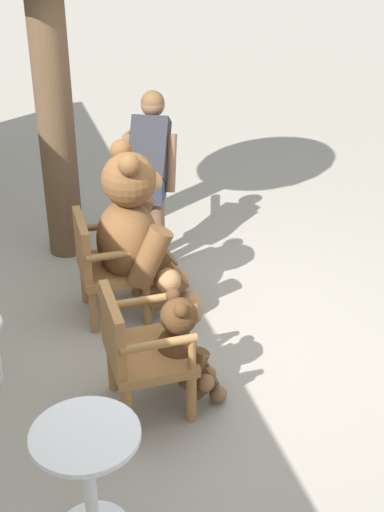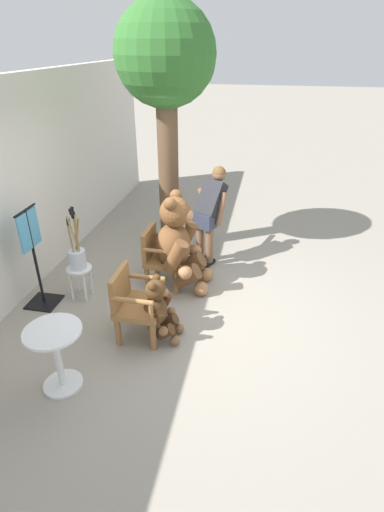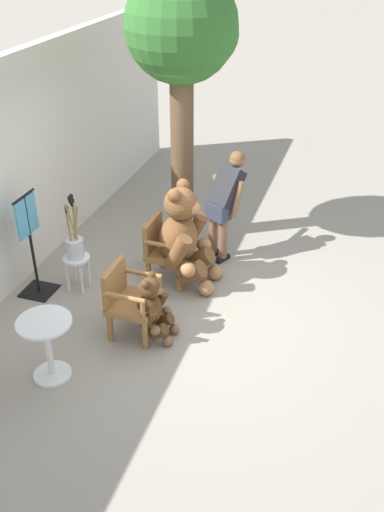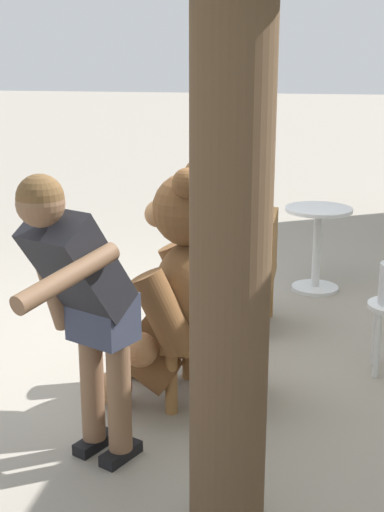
{
  "view_description": "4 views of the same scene",
  "coord_description": "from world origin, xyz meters",
  "px_view_note": "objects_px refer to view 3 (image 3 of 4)",
  "views": [
    {
      "loc": [
        -4.23,
        1.3,
        3.19
      ],
      "look_at": [
        0.16,
        -0.04,
        0.66
      ],
      "focal_mm": 50.0,
      "sensor_mm": 36.0,
      "label": 1
    },
    {
      "loc": [
        -4.21,
        -0.86,
        3.16
      ],
      "look_at": [
        0.05,
        -0.01,
        0.79
      ],
      "focal_mm": 28.0,
      "sensor_mm": 36.0,
      "label": 2
    },
    {
      "loc": [
        -5.34,
        -1.76,
        4.22
      ],
      "look_at": [
        -0.09,
        -0.05,
        0.85
      ],
      "focal_mm": 40.0,
      "sensor_mm": 36.0,
      "label": 3
    },
    {
      "loc": [
        4.38,
        1.03,
        1.99
      ],
      "look_at": [
        -0.14,
        0.21,
        0.66
      ],
      "focal_mm": 50.0,
      "sensor_mm": 36.0,
      "label": 4
    }
  ],
  "objects_px": {
    "round_side_table": "(47,342)",
    "clothing_display_stand": "(31,243)",
    "teddy_bear_small": "(153,308)",
    "patio_tree": "(185,37)",
    "white_stool": "(77,264)",
    "brush_bucket": "(75,244)",
    "teddy_bear_large": "(184,236)",
    "wooden_chair_left": "(129,298)",
    "person_visitor": "(225,197)",
    "wooden_chair_right": "(165,248)"
  },
  "relations": [
    {
      "from": "wooden_chair_left",
      "to": "white_stool",
      "type": "relative_size",
      "value": 1.87
    },
    {
      "from": "white_stool",
      "to": "brush_bucket",
      "type": "distance_m",
      "value": 0.3
    },
    {
      "from": "person_visitor",
      "to": "patio_tree",
      "type": "height_order",
      "value": "patio_tree"
    },
    {
      "from": "person_visitor",
      "to": "patio_tree",
      "type": "relative_size",
      "value": 0.4
    },
    {
      "from": "teddy_bear_small",
      "to": "wooden_chair_left",
      "type": "bearing_deg",
      "value": 90.04
    },
    {
      "from": "wooden_chair_left",
      "to": "white_stool",
      "type": "bearing_deg",
      "value": 58.13
    },
    {
      "from": "teddy_bear_small",
      "to": "white_stool",
      "type": "xyz_separation_m",
      "value": [
        0.62,
        1.28,
        -0.04
      ]
    },
    {
      "from": "person_visitor",
      "to": "patio_tree",
      "type": "xyz_separation_m",
      "value": [
        0.41,
        0.7,
        1.95
      ]
    },
    {
      "from": "wooden_chair_left",
      "to": "teddy_bear_small",
      "type": "distance_m",
      "value": 0.29
    },
    {
      "from": "brush_bucket",
      "to": "patio_tree",
      "type": "xyz_separation_m",
      "value": [
        1.79,
        -0.86,
        2.19
      ]
    },
    {
      "from": "wooden_chair_right",
      "to": "white_stool",
      "type": "xyz_separation_m",
      "value": [
        -0.56,
        0.99,
        -0.11
      ]
    },
    {
      "from": "teddy_bear_small",
      "to": "patio_tree",
      "type": "bearing_deg",
      "value": 9.78
    },
    {
      "from": "teddy_bear_small",
      "to": "white_stool",
      "type": "distance_m",
      "value": 1.42
    },
    {
      "from": "round_side_table",
      "to": "white_stool",
      "type": "bearing_deg",
      "value": 17.7
    },
    {
      "from": "teddy_bear_large",
      "to": "round_side_table",
      "type": "distance_m",
      "value": 2.26
    },
    {
      "from": "teddy_bear_large",
      "to": "white_stool",
      "type": "xyz_separation_m",
      "value": [
        -0.55,
        1.25,
        -0.33
      ]
    },
    {
      "from": "teddy_bear_large",
      "to": "patio_tree",
      "type": "relative_size",
      "value": 0.38
    },
    {
      "from": "teddy_bear_small",
      "to": "round_side_table",
      "type": "xyz_separation_m",
      "value": [
        -0.94,
        0.78,
        0.05
      ]
    },
    {
      "from": "white_stool",
      "to": "brush_bucket",
      "type": "relative_size",
      "value": 0.53
    },
    {
      "from": "person_visitor",
      "to": "brush_bucket",
      "type": "height_order",
      "value": "person_visitor"
    },
    {
      "from": "round_side_table",
      "to": "teddy_bear_small",
      "type": "bearing_deg",
      "value": -39.57
    },
    {
      "from": "teddy_bear_small",
      "to": "clothing_display_stand",
      "type": "distance_m",
      "value": 1.8
    },
    {
      "from": "teddy_bear_large",
      "to": "patio_tree",
      "type": "bearing_deg",
      "value": 17.34
    },
    {
      "from": "white_stool",
      "to": "wooden_chair_left",
      "type": "bearing_deg",
      "value": -121.87
    },
    {
      "from": "patio_tree",
      "to": "teddy_bear_small",
      "type": "bearing_deg",
      "value": -170.22
    },
    {
      "from": "wooden_chair_left",
      "to": "teddy_bear_large",
      "type": "distance_m",
      "value": 1.22
    },
    {
      "from": "wooden_chair_left",
      "to": "round_side_table",
      "type": "bearing_deg",
      "value": 152.35
    },
    {
      "from": "wooden_chair_right",
      "to": "round_side_table",
      "type": "height_order",
      "value": "wooden_chair_right"
    },
    {
      "from": "wooden_chair_right",
      "to": "clothing_display_stand",
      "type": "bearing_deg",
      "value": 119.15
    },
    {
      "from": "wooden_chair_left",
      "to": "person_visitor",
      "type": "distance_m",
      "value": 2.12
    },
    {
      "from": "wooden_chair_left",
      "to": "teddy_bear_large",
      "type": "height_order",
      "value": "teddy_bear_large"
    },
    {
      "from": "teddy_bear_small",
      "to": "round_side_table",
      "type": "relative_size",
      "value": 1.13
    },
    {
      "from": "wooden_chair_left",
      "to": "clothing_display_stand",
      "type": "xyz_separation_m",
      "value": [
        0.37,
        1.45,
        0.26
      ]
    },
    {
      "from": "wooden_chair_right",
      "to": "white_stool",
      "type": "distance_m",
      "value": 1.14
    },
    {
      "from": "teddy_bear_large",
      "to": "brush_bucket",
      "type": "distance_m",
      "value": 1.36
    },
    {
      "from": "teddy_bear_large",
      "to": "clothing_display_stand",
      "type": "height_order",
      "value": "teddy_bear_large"
    },
    {
      "from": "brush_bucket",
      "to": "clothing_display_stand",
      "type": "relative_size",
      "value": 0.64
    },
    {
      "from": "patio_tree",
      "to": "clothing_display_stand",
      "type": "relative_size",
      "value": 2.71
    },
    {
      "from": "teddy_bear_small",
      "to": "person_visitor",
      "type": "distance_m",
      "value": 2.08
    },
    {
      "from": "clothing_display_stand",
      "to": "brush_bucket",
      "type": "bearing_deg",
      "value": -61.09
    },
    {
      "from": "wooden_chair_left",
      "to": "round_side_table",
      "type": "relative_size",
      "value": 1.19
    },
    {
      "from": "teddy_bear_large",
      "to": "clothing_display_stand",
      "type": "xyz_separation_m",
      "value": [
        -0.8,
        1.7,
        0.04
      ]
    },
    {
      "from": "clothing_display_stand",
      "to": "wooden_chair_left",
      "type": "bearing_deg",
      "value": -104.23
    },
    {
      "from": "brush_bucket",
      "to": "white_stool",
      "type": "bearing_deg",
      "value": 108.54
    },
    {
      "from": "wooden_chair_right",
      "to": "teddy_bear_small",
      "type": "height_order",
      "value": "wooden_chair_right"
    },
    {
      "from": "wooden_chair_left",
      "to": "teddy_bear_large",
      "type": "relative_size",
      "value": 0.62
    },
    {
      "from": "wooden_chair_right",
      "to": "brush_bucket",
      "type": "xyz_separation_m",
      "value": [
        -0.56,
        0.99,
        0.19
      ]
    },
    {
      "from": "wooden_chair_left",
      "to": "wooden_chair_right",
      "type": "xyz_separation_m",
      "value": [
        1.17,
        -0.0,
        0.0
      ]
    },
    {
      "from": "wooden_chair_right",
      "to": "patio_tree",
      "type": "xyz_separation_m",
      "value": [
        1.23,
        0.13,
        2.38
      ]
    },
    {
      "from": "round_side_table",
      "to": "clothing_display_stand",
      "type": "relative_size",
      "value": 0.53
    }
  ]
}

